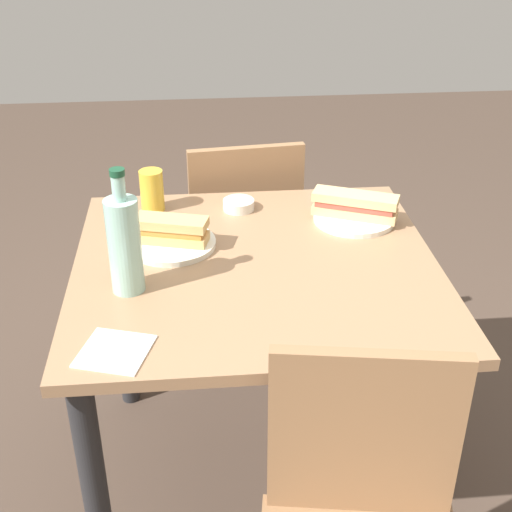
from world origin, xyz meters
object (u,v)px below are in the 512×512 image
beer_glass (152,190)px  baguette_sandwich_near (171,230)px  chair_far (242,235)px  water_bottle (124,243)px  baguette_sandwich_far (355,205)px  knife_far (354,207)px  olive_bowl (239,205)px  knife_near (174,230)px  dining_table (256,303)px  plate_far (354,218)px  plate_near (172,244)px

beer_glass → baguette_sandwich_near: bearing=-75.9°
chair_far → water_bottle: (-0.33, -0.74, 0.38)m
baguette_sandwich_near → water_bottle: 0.25m
baguette_sandwich_far → knife_far: size_ratio=1.41×
water_bottle → olive_bowl: 0.53m
chair_far → baguette_sandwich_near: size_ratio=4.22×
chair_far → olive_bowl: bearing=-95.4°
knife_near → knife_far: same height
knife_near → beer_glass: (-0.06, 0.18, 0.04)m
dining_table → olive_bowl: bearing=93.9°
beer_glass → olive_bowl: beer_glass is taller
chair_far → baguette_sandwich_near: 0.65m
plate_far → olive_bowl: olive_bowl is taller
water_bottle → beer_glass: bearing=84.6°
water_bottle → beer_glass: water_bottle is taller
chair_far → olive_bowl: (-0.03, -0.32, 0.27)m
dining_table → plate_far: plate_far is taller
baguette_sandwich_far → dining_table: bearing=-144.1°
water_bottle → olive_bowl: size_ratio=3.36×
chair_far → baguette_sandwich_near: chair_far is taller
baguette_sandwich_far → knife_far: (0.01, 0.05, -0.03)m
knife_near → dining_table: bearing=-38.4°
dining_table → olive_bowl: 0.35m
dining_table → baguette_sandwich_near: baguette_sandwich_near is taller
knife_near → chair_far: bearing=65.3°
plate_near → olive_bowl: 0.29m
dining_table → knife_near: size_ratio=5.89×
chair_far → plate_near: chair_far is taller
plate_far → baguette_sandwich_near: bearing=-168.1°
plate_near → beer_glass: (-0.06, 0.24, 0.05)m
dining_table → plate_far: 0.40m
knife_far → plate_near: bearing=-163.1°
chair_far → beer_glass: bearing=-133.5°
water_bottle → olive_bowl: (0.29, 0.42, -0.11)m
knife_near → beer_glass: beer_glass is taller
dining_table → beer_glass: bearing=128.5°
knife_far → water_bottle: bearing=-149.6°
plate_near → beer_glass: beer_glass is taller
baguette_sandwich_near → water_bottle: bearing=-115.8°
plate_near → knife_far: 0.55m
water_bottle → chair_far: bearing=66.4°
plate_far → chair_far: bearing=124.7°
knife_far → water_bottle: water_bottle is taller
chair_far → dining_table: bearing=-90.8°
chair_far → knife_far: (0.30, -0.37, 0.27)m
dining_table → baguette_sandwich_near: 0.30m
plate_far → beer_glass: beer_glass is taller
baguette_sandwich_near → knife_far: (0.53, 0.16, -0.03)m
chair_far → plate_near: 0.64m
plate_far → olive_bowl: bearing=162.3°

